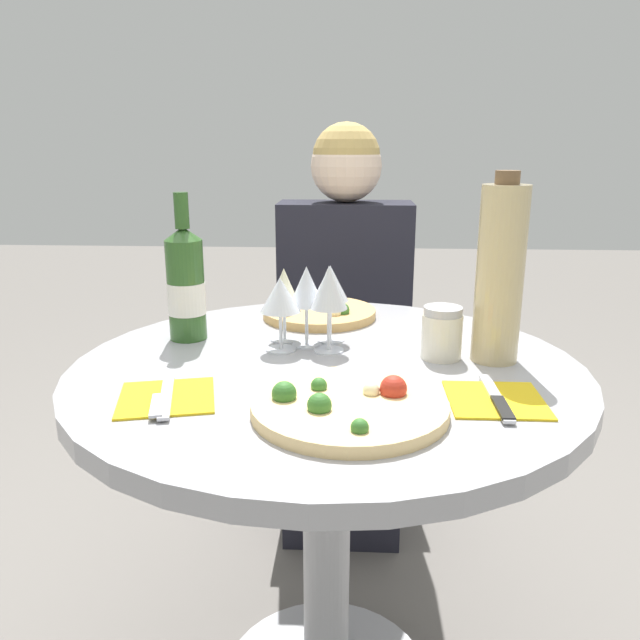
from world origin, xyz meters
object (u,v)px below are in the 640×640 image
Objects in this scene: dining_table at (327,436)px; wine_bottle at (186,285)px; pizza_large at (349,405)px; chair_behind_diner at (344,370)px; seated_diner at (344,346)px; tall_carafe at (500,274)px.

wine_bottle reaches higher than dining_table.
dining_table is at bearing -25.18° from wine_bottle.
wine_bottle is (-0.34, 0.36, 0.10)m from pizza_large.
dining_table is 3.14× the size of wine_bottle.
chair_behind_diner is 0.19m from seated_diner.
chair_behind_diner is 1.11m from pizza_large.
seated_diner reaches higher than pizza_large.
seated_diner is 0.71m from wine_bottle.
tall_carafe is at bearing -9.57° from wine_bottle.
pizza_large is at bearing -46.71° from wine_bottle.
chair_behind_diner is at bearing 91.16° from pizza_large.
tall_carafe is at bearing 113.90° from seated_diner.
wine_bottle is (-0.32, -0.69, 0.44)m from chair_behind_diner.
dining_table is 3.16× the size of pizza_large.
seated_diner is 0.81m from tall_carafe.
seated_diner is 4.00× the size of pizza_large.
chair_behind_diner reaches higher than dining_table.
dining_table is 0.42m from wine_bottle.
chair_behind_diner is 2.45× the size of tall_carafe.
wine_bottle is at bearing 154.82° from dining_table.
tall_carafe is at bearing 110.22° from chair_behind_diner.
wine_bottle is (-0.32, -0.56, 0.31)m from seated_diner.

